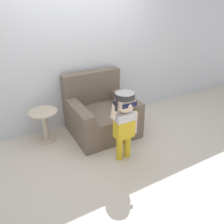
# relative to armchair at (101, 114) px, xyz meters

# --- Properties ---
(ground_plane) EXTENTS (10.00, 10.00, 0.00)m
(ground_plane) POSITION_rel_armchair_xyz_m (-0.15, -0.15, -0.33)
(ground_plane) COLOR beige
(wall_back) EXTENTS (10.00, 0.05, 2.60)m
(wall_back) POSITION_rel_armchair_xyz_m (-0.15, 0.50, 0.97)
(wall_back) COLOR silver
(wall_back) RESTS_ON ground_plane
(armchair) EXTENTS (1.03, 0.97, 0.99)m
(armchair) POSITION_rel_armchair_xyz_m (0.00, 0.00, 0.00)
(armchair) COLOR #6B5B4C
(armchair) RESTS_ON ground_plane
(person_child) EXTENTS (0.42, 0.31, 1.02)m
(person_child) POSITION_rel_armchair_xyz_m (-0.04, -0.82, 0.35)
(person_child) COLOR gold
(person_child) RESTS_ON ground_plane
(side_table) EXTENTS (0.44, 0.44, 0.53)m
(side_table) POSITION_rel_armchair_xyz_m (-0.91, 0.16, -0.01)
(side_table) COLOR beige
(side_table) RESTS_ON ground_plane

